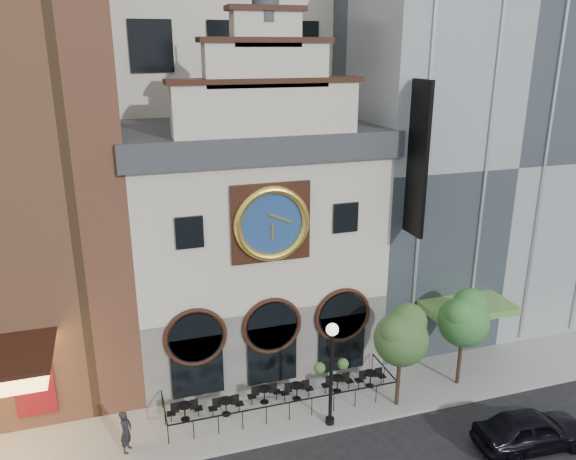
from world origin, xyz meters
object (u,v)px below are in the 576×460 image
Objects in this scene: car_right at (531,429)px; tree_left at (402,335)px; bistro_1 at (226,406)px; bistro_4 at (337,383)px; bistro_0 at (185,411)px; bistro_2 at (264,394)px; bistro_5 at (370,378)px; bistro_3 at (297,391)px; lamppost at (331,363)px; pedestrian at (126,431)px; tree_right at (464,317)px.

car_right is 0.99× the size of tree_left.
bistro_4 is (5.47, 0.15, 0.00)m from bistro_1.
bistro_1 is 0.32× the size of tree_left.
bistro_0 is at bearing 70.41° from car_right.
bistro_4 is 0.32× the size of tree_left.
bistro_2 and bistro_5 have the same top height.
bistro_3 is 5.63m from tree_left.
bistro_1 is at bearing 168.49° from tree_left.
tree_left is (2.29, -1.73, 3.13)m from bistro_4.
bistro_1 is 13.06m from car_right.
bistro_3 is 3.44m from lamppost.
bistro_5 is at bearing -0.88° from bistro_0.
car_right is at bearing -31.70° from bistro_2.
tree_left is (9.58, -1.78, 3.13)m from bistro_0.
bistro_5 is at bearing -3.20° from bistro_2.
pedestrian is (-6.23, -1.48, 0.47)m from bistro_2.
car_right is 8.71m from lamppost.
bistro_1 is 5.33m from lamppost.
tree_left is at bearing 6.71° from lamppost.
lamppost is (-7.51, 3.74, 2.35)m from car_right.
lamppost is at bearing -25.16° from bistro_1.
bistro_4 is 9.90m from pedestrian.
bistro_1 is 3.41m from bistro_3.
car_right is 16.73m from pedestrian.
bistro_4 is at bearing 169.69° from tree_right.
bistro_3 is at bearing -179.96° from bistro_4.
tree_right reaches higher than bistro_3.
bistro_5 is at bearing 110.10° from tree_left.
bistro_5 is at bearing 42.36° from car_right.
bistro_0 is at bearing 179.12° from bistro_5.
tree_right is at bearing -13.19° from bistro_5.
tree_right is at bearing -4.69° from bistro_1.
lamppost reaches higher than pedestrian.
bistro_4 is at bearing -3.38° from bistro_2.
bistro_0 is 1.00× the size of bistro_5.
bistro_2 is 0.33× the size of tree_right.
bistro_1 is at bearing 175.31° from tree_right.
tree_right reaches higher than bistro_5.
tree_left is (0.60, -1.64, 3.13)m from bistro_5.
lamppost reaches higher than bistro_2.
bistro_4 is 3.56m from lamppost.
tree_right is at bearing -10.31° from bistro_4.
tree_right is (3.68, 0.64, -0.03)m from tree_left.
bistro_2 is at bearing 176.62° from bistro_4.
tree_right is (-0.30, 4.79, 2.89)m from car_right.
bistro_1 is 0.33× the size of tree_right.
tree_left reaches higher than bistro_1.
bistro_0 is 1.00× the size of bistro_2.
tree_right is (13.25, -1.14, 3.10)m from bistro_0.
bistro_0 is 6.93m from lamppost.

